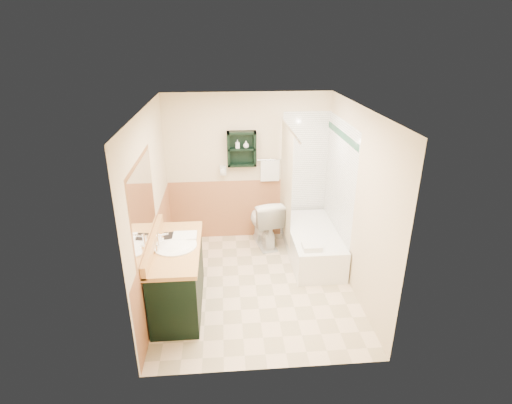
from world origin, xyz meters
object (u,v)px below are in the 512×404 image
(vanity, at_px, (178,276))
(toilet, at_px, (264,222))
(wall_shelf, at_px, (242,149))
(hair_dryer, at_px, (223,170))
(vanity_book, at_px, (163,230))
(soap_bottle_b, at_px, (246,145))
(soap_bottle_a, at_px, (238,146))
(bathtub, at_px, (312,244))

(vanity, height_order, toilet, vanity)
(wall_shelf, relative_size, toilet, 0.68)
(hair_dryer, height_order, vanity_book, hair_dryer)
(vanity_book, bearing_deg, toilet, 35.41)
(hair_dryer, relative_size, soap_bottle_b, 2.15)
(hair_dryer, bearing_deg, soap_bottle_a, -7.22)
(hair_dryer, xyz_separation_m, vanity, (-0.59, -1.78, -0.77))
(bathtub, distance_m, toilet, 0.87)
(toilet, height_order, soap_bottle_a, soap_bottle_a)
(bathtub, distance_m, vanity_book, 2.34)
(wall_shelf, relative_size, bathtub, 0.37)
(bathtub, bearing_deg, hair_dryer, 149.93)
(vanity, bearing_deg, wall_shelf, 63.03)
(toilet, bearing_deg, vanity, 39.63)
(soap_bottle_a, bearing_deg, wall_shelf, 4.53)
(wall_shelf, distance_m, toilet, 1.23)
(wall_shelf, relative_size, soap_bottle_a, 4.20)
(hair_dryer, relative_size, soap_bottle_a, 1.83)
(bathtub, xyz_separation_m, vanity_book, (-2.08, -0.78, 0.72))
(toilet, distance_m, soap_bottle_b, 1.26)
(soap_bottle_b, bearing_deg, soap_bottle_a, 180.00)
(hair_dryer, relative_size, vanity_book, 1.18)
(wall_shelf, relative_size, hair_dryer, 2.29)
(vanity, distance_m, bathtub, 2.18)
(vanity_book, bearing_deg, soap_bottle_a, 49.55)
(soap_bottle_a, bearing_deg, hair_dryer, 172.78)
(hair_dryer, relative_size, toilet, 0.30)
(wall_shelf, bearing_deg, bathtub, -35.90)
(hair_dryer, bearing_deg, vanity_book, -116.19)
(vanity_book, relative_size, soap_bottle_b, 1.83)
(wall_shelf, distance_m, soap_bottle_b, 0.09)
(bathtub, height_order, toilet, toilet)
(wall_shelf, xyz_separation_m, bathtub, (1.03, -0.74, -1.32))
(vanity, height_order, vanity_book, vanity_book)
(vanity_book, xyz_separation_m, soap_bottle_a, (1.00, 1.51, 0.64))
(vanity, xyz_separation_m, soap_bottle_a, (0.83, 1.75, 1.17))
(soap_bottle_a, height_order, soap_bottle_b, soap_bottle_b)
(wall_shelf, height_order, soap_bottle_b, wall_shelf)
(vanity, height_order, soap_bottle_a, soap_bottle_a)
(bathtub, relative_size, toilet, 1.85)
(wall_shelf, distance_m, soap_bottle_a, 0.08)
(vanity, bearing_deg, bathtub, 27.91)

